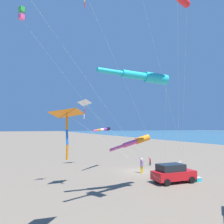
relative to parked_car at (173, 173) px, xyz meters
The scene contains 12 objects.
ground_plane 6.52m from the parked_car, 92.21° to the left, with size 600.00×600.00×0.00m, color #756654.
parked_car is the anchor object (origin of this frame).
cooler_box 2.81m from the parked_car, 12.97° to the right, with size 0.62×0.42×0.42m.
person_adult_flyer 5.35m from the parked_car, 94.64° to the left, with size 0.69×0.61×1.94m.
person_child_green_jacket 3.84m from the parked_car, 41.39° to the left, with size 0.57×0.48×1.69m.
person_child_grey_jacket 10.29m from the parked_car, 69.86° to the left, with size 0.37×0.30×1.15m.
kite_windsock_blue_topmost 10.44m from the parked_car, 149.69° to the right, with size 11.31×7.54×10.08m.
kite_windsock_white_trailing 5.43m from the parked_car, behind, with size 5.96×7.82×4.84m.
kite_delta_long_streamer_right 16.39m from the parked_car, 112.13° to the left, with size 8.40×5.76×9.56m.
kite_delta_orange_high_right 15.07m from the parked_car, 149.77° to the right, with size 12.22×7.50×6.59m.
kite_windsock_rainbow_low_near 11.15m from the parked_car, 111.05° to the left, with size 11.31×3.30×5.54m.
kite_box_checkered_midright 23.84m from the parked_car, 150.64° to the left, with size 14.25×1.84×19.06m.
Camera 1 is at (-14.39, -25.16, 5.52)m, focal length 36.33 mm.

